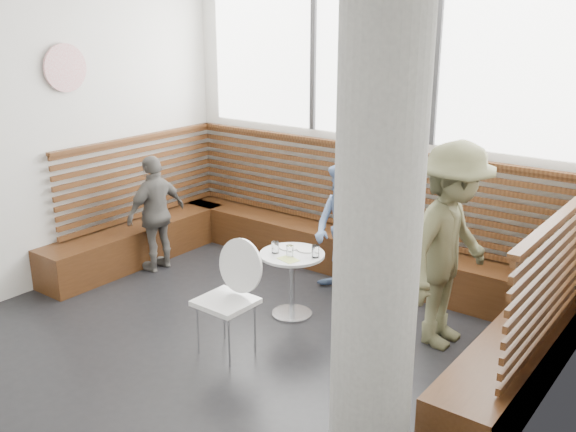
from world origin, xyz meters
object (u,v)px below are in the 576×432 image
Objects in this scene: concrete_column at (377,243)px; adult_man at (450,246)px; child_back at (343,231)px; cafe_table at (292,271)px; child_left at (156,213)px; cafe_chair at (232,288)px.

concrete_column is 1.74× the size of adult_man.
concrete_column reaches higher than child_back.
concrete_column reaches higher than cafe_table.
cafe_table is 0.46× the size of child_back.
cafe_chair is at bearing 67.64° from child_left.
cafe_chair is at bearing -90.34° from cafe_table.
cafe_chair is at bearing 158.50° from concrete_column.
child_back is (0.14, 1.56, 0.12)m from cafe_chair.
adult_man is 1.38× the size of child_left.
cafe_table is at bearing -83.33° from child_back.
adult_man is (-0.36, 1.96, -0.68)m from concrete_column.
adult_man is 1.30× the size of child_back.
child_back is at bearing 125.97° from concrete_column.
child_back is 1.05× the size of child_left.
concrete_column is 4.16m from child_left.
concrete_column reaches higher than adult_man.
adult_man is 1.33m from child_back.
concrete_column is 4.93× the size of cafe_table.
adult_man is at bearing 100.29° from concrete_column.
child_left reaches higher than cafe_table.
adult_man reaches higher than child_back.
cafe_chair is 1.57m from child_back.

